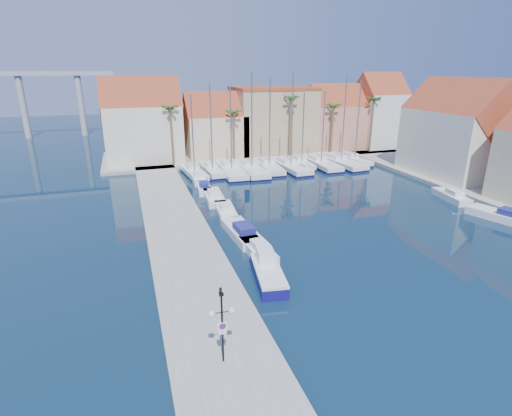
{
  "coord_description": "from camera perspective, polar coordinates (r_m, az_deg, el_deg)",
  "views": [
    {
      "loc": [
        -12.84,
        -21.41,
        15.14
      ],
      "look_at": [
        -2.14,
        11.42,
        3.0
      ],
      "focal_mm": 28.0,
      "sensor_mm": 36.0,
      "label": 1
    }
  ],
  "objects": [
    {
      "name": "motorboat_west_0",
      "position": [
        34.23,
        0.31,
        -5.93
      ],
      "size": [
        2.05,
        5.43,
        1.4
      ],
      "rotation": [
        0.0,
        0.0,
        0.07
      ],
      "color": "white",
      "rests_on": "ground"
    },
    {
      "name": "shore_north",
      "position": [
        74.57,
        0.16,
        7.85
      ],
      "size": [
        54.0,
        16.0,
        0.5
      ],
      "primitive_type": "cube",
      "color": "gray",
      "rests_on": "ground"
    },
    {
      "name": "palm_0",
      "position": [
        64.06,
        -12.18,
        13.52
      ],
      "size": [
        2.6,
        2.6,
        10.15
      ],
      "color": "brown",
      "rests_on": "shore_north"
    },
    {
      "name": "building_4",
      "position": [
        82.49,
        17.1,
        12.86
      ],
      "size": [
        8.3,
        8.0,
        14.0
      ],
      "color": "silver",
      "rests_on": "shore_north"
    },
    {
      "name": "sailboat_6",
      "position": [
        65.59,
        6.4,
        6.45
      ],
      "size": [
        2.74,
        8.3,
        11.59
      ],
      "rotation": [
        0.0,
        0.0,
        -0.07
      ],
      "color": "white",
      "rests_on": "ground"
    },
    {
      "name": "sailboat_3",
      "position": [
        61.44,
        -0.74,
        5.67
      ],
      "size": [
        3.52,
        11.66,
        14.56
      ],
      "rotation": [
        0.0,
        0.0,
        -0.04
      ],
      "color": "white",
      "rests_on": "ground"
    },
    {
      "name": "shore_east",
      "position": [
        59.65,
        31.73,
        1.96
      ],
      "size": [
        12.0,
        60.0,
        0.5
      ],
      "primitive_type": "cube",
      "color": "gray",
      "rests_on": "ground"
    },
    {
      "name": "building_0",
      "position": [
        69.01,
        -15.87,
        11.48
      ],
      "size": [
        12.3,
        9.0,
        13.5
      ],
      "color": "beige",
      "rests_on": "shore_north"
    },
    {
      "name": "ground",
      "position": [
        29.2,
        11.27,
        -12.28
      ],
      "size": [
        260.0,
        260.0,
        0.0
      ],
      "primitive_type": "plane",
      "color": "#081E32",
      "rests_on": "ground"
    },
    {
      "name": "sailboat_9",
      "position": [
        69.56,
        13.68,
        6.78
      ],
      "size": [
        2.82,
        8.48,
        13.34
      ],
      "rotation": [
        0.0,
        0.0,
        0.07
      ],
      "color": "white",
      "rests_on": "ground"
    },
    {
      "name": "palm_1",
      "position": [
        65.98,
        -3.25,
        13.25
      ],
      "size": [
        2.6,
        2.6,
        9.15
      ],
      "color": "brown",
      "rests_on": "shore_north"
    },
    {
      "name": "building_2",
      "position": [
        74.59,
        2.41,
        12.52
      ],
      "size": [
        14.2,
        10.2,
        11.5
      ],
      "color": "tan",
      "rests_on": "shore_north"
    },
    {
      "name": "quay_west",
      "position": [
        38.15,
        -10.85,
        -3.97
      ],
      "size": [
        6.0,
        77.0,
        0.5
      ],
      "primitive_type": "cube",
      "color": "gray",
      "rests_on": "ground"
    },
    {
      "name": "sailboat_8",
      "position": [
        67.77,
        11.71,
        6.56
      ],
      "size": [
        4.21,
        12.27,
        14.17
      ],
      "rotation": [
        0.0,
        0.0,
        0.09
      ],
      "color": "white",
      "rests_on": "ground"
    },
    {
      "name": "sailboat_4",
      "position": [
        62.96,
        1.77,
        6.0
      ],
      "size": [
        3.63,
        10.6,
        13.78
      ],
      "rotation": [
        0.0,
        0.0,
        -0.09
      ],
      "color": "white",
      "rests_on": "ground"
    },
    {
      "name": "sailboat_2",
      "position": [
        60.94,
        -3.62,
        5.5
      ],
      "size": [
        3.6,
        11.7,
        12.66
      ],
      "rotation": [
        0.0,
        0.0,
        -0.05
      ],
      "color": "white",
      "rests_on": "ground"
    },
    {
      "name": "palm_3",
      "position": [
        72.65,
        11.02,
        13.87
      ],
      "size": [
        2.6,
        2.6,
        9.65
      ],
      "color": "brown",
      "rests_on": "shore_north"
    },
    {
      "name": "motorboat_east_1",
      "position": [
        53.83,
        26.17,
        1.57
      ],
      "size": [
        2.68,
        5.88,
        1.4
      ],
      "rotation": [
        0.0,
        0.0,
        -0.16
      ],
      "color": "white",
      "rests_on": "ground"
    },
    {
      "name": "sailboat_1",
      "position": [
        60.85,
        -6.32,
        5.45
      ],
      "size": [
        2.55,
        8.56,
        13.24
      ],
      "rotation": [
        0.0,
        0.0,
        0.03
      ],
      "color": "white",
      "rests_on": "ground"
    },
    {
      "name": "motorboat_east_0",
      "position": [
        49.1,
        32.11,
        -1.04
      ],
      "size": [
        4.36,
        7.64,
        1.4
      ],
      "rotation": [
        0.0,
        0.0,
        0.3
      ],
      "color": "white",
      "rests_on": "ground"
    },
    {
      "name": "building_6",
      "position": [
        64.4,
        26.74,
        9.65
      ],
      "size": [
        9.0,
        14.3,
        13.5
      ],
      "color": "beige",
      "rests_on": "shore_east"
    },
    {
      "name": "motorboat_west_1",
      "position": [
        37.82,
        -2.02,
        -3.4
      ],
      "size": [
        2.57,
        6.86,
        1.4
      ],
      "rotation": [
        0.0,
        0.0,
        0.06
      ],
      "color": "white",
      "rests_on": "ground"
    },
    {
      "name": "fishing_boat",
      "position": [
        30.36,
        1.68,
        -9.11
      ],
      "size": [
        2.78,
        5.96,
        2.01
      ],
      "rotation": [
        0.0,
        0.0,
        -0.16
      ],
      "color": "navy",
      "rests_on": "ground"
    },
    {
      "name": "motorboat_west_5",
      "position": [
        56.74,
        -8.31,
        4.22
      ],
      "size": [
        1.76,
        5.31,
        1.4
      ],
      "rotation": [
        0.0,
        0.0,
        -0.01
      ],
      "color": "white",
      "rests_on": "ground"
    },
    {
      "name": "building_1",
      "position": [
        70.69,
        -5.87,
        11.27
      ],
      "size": [
        10.3,
        8.0,
        11.0
      ],
      "color": "#CDB490",
      "rests_on": "shore_north"
    },
    {
      "name": "motorboat_west_3",
      "position": [
        48.35,
        -6.04,
        1.65
      ],
      "size": [
        2.44,
        6.41,
        1.4
      ],
      "rotation": [
        0.0,
        0.0,
        -0.07
      ],
      "color": "white",
      "rests_on": "ground"
    },
    {
      "name": "bollard",
      "position": [
        27.93,
        -5.08,
        -11.74
      ],
      "size": [
        0.2,
        0.2,
        0.49
      ],
      "primitive_type": "cylinder",
      "color": "black",
      "rests_on": "quay_west"
    },
    {
      "name": "building_3",
      "position": [
        78.73,
        11.08,
        12.25
      ],
      "size": [
        10.3,
        8.0,
        12.0
      ],
      "color": "tan",
      "rests_on": "shore_north"
    },
    {
      "name": "sailboat_5",
      "position": [
        63.44,
        4.71,
        6.05
      ],
      "size": [
        3.56,
        11.31,
        14.45
      ],
      "rotation": [
        0.0,
        0.0,
        0.06
      ],
      "color": "white",
      "rests_on": "ground"
    },
    {
      "name": "lamp_post",
      "position": [
        21.0,
        -4.88,
        -15.28
      ],
      "size": [
        1.41,
        0.44,
        4.15
      ],
      "rotation": [
        0.0,
        0.0,
        -0.06
      ],
      "color": "black",
      "rests_on": "quay_west"
    },
    {
      "name": "sailboat_7",
      "position": [
        66.12,
        9.05,
        6.39
      ],
      "size": [
        2.96,
        11.12,
        11.89
      ],
      "rotation": [
        0.0,
        0.0,
        -0.0
      ],
      "color": "white",
      "rests_on": "ground"
    },
    {
      "name": "motorboat_west_2",
      "position": [
        43.39,
        -4.33,
        -0.39
      ],
      "size": [
        2.34,
        5.91,
        1.4
      ],
      "rotation": [
        0.0,
        0.0,
        -0.09
      ],
      "color": "white",
      "rests_on": "ground"
    },
    {
      "name": "sailboat_0",
      "position": [
        59.85,
        -8.87,
        5.07
      ],
      "size": [
        3.1,
        9.01,
        11.68
      ],
      "rotation": [
        0.0,
        0.0,
        0.09
      ],
      "color": "white",
      "rests_on": "ground"
    },
    {
      "name": "motorboat_west_4",
      "position": [
        52.11,
        -7.47,
        2.9
      ],
      "size": [
        2.09,
        5.15,
        1.4
      ],
      "rotation": [
        0.0,
        0.0,
        -0.1
      ],
      "color": "white",
      "rests_on": "ground"
    },
    {
      "name": "palm_2",
      "position": [
        69.05,
        5.05,
        15.04
      ],
      "size": [
        2.6,
        2.6,
        11.15
      ],
      "color": "brown",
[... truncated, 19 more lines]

